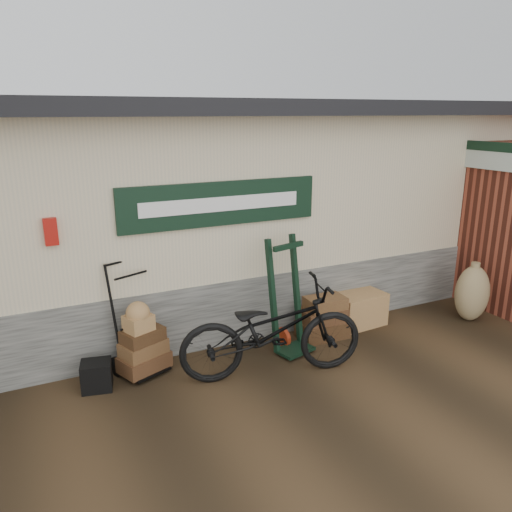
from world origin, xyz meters
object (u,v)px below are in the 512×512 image
Objects in this scene: green_barrow at (287,296)px; porter_trolley at (134,317)px; suitcase_stack at (323,317)px; black_trunk at (97,376)px; bicycle at (272,325)px; wicker_hamper at (358,309)px.

porter_trolley is at bearing 156.11° from green_barrow.
black_trunk is (-3.07, -0.04, -0.13)m from suitcase_stack.
porter_trolley is 1.65m from bicycle.
wicker_hamper is 2.25× the size of black_trunk.
wicker_hamper is (1.35, 0.25, -0.51)m from green_barrow.
porter_trolley is 1.86× the size of wicker_hamper.
suitcase_stack is (0.64, 0.11, -0.46)m from green_barrow.
green_barrow is (1.92, -0.32, 0.06)m from porter_trolley.
bicycle is (-1.83, -0.75, 0.40)m from wicker_hamper.
wicker_hamper is at bearing 2.65° from black_trunk.
porter_trolley is 2.06× the size of suitcase_stack.
wicker_hamper is (3.27, -0.08, -0.45)m from porter_trolley.
black_trunk is (-0.51, -0.25, -0.53)m from porter_trolley.
suitcase_stack is 0.90× the size of wicker_hamper.
black_trunk is (-2.43, 0.07, -0.59)m from green_barrow.
black_trunk is at bearing -177.35° from wicker_hamper.
porter_trolley is at bearing 25.97° from black_trunk.
black_trunk is at bearing 163.97° from green_barrow.
green_barrow is 1.47m from wicker_hamper.
green_barrow reaches higher than suitcase_stack.
suitcase_stack is at bearing -48.99° from bicycle.
porter_trolley is 0.78m from black_trunk.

